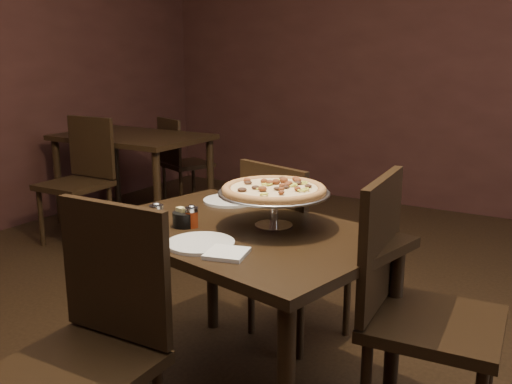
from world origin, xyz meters
The scene contains 16 objects.
room centered at (0.06, 0.03, 1.40)m, with size 6.04×7.04×2.84m.
dining_table centered at (-0.06, 0.04, 0.64)m, with size 1.32×1.02×0.74m.
background_table centered at (-2.20, 1.74, 0.66)m, with size 1.22×0.81×0.76m.
pizza_stand centered at (0.05, 0.14, 0.89)m, with size 0.46×0.46×0.19m.
parmesan_shaker centered at (-0.36, -0.11, 0.79)m, with size 0.06×0.06×0.10m.
pepper_flake_shaker centered at (-0.23, -0.04, 0.79)m, with size 0.05×0.05×0.09m.
packet_caddy centered at (-0.26, -0.05, 0.77)m, with size 0.10×0.10×0.08m.
napkin_stack centered at (0.08, -0.25, 0.75)m, with size 0.14×0.14×0.01m, color silver.
plate_left centered at (-0.32, 0.38, 0.75)m, with size 0.25×0.25×0.01m, color silver.
plate_near centered at (-0.07, -0.20, 0.75)m, with size 0.25×0.25×0.01m, color silver.
serving_spatula centered at (0.06, 0.01, 0.89)m, with size 0.16×0.16×0.02m.
chair_far centered at (-0.10, 0.57, 0.50)m, with size 0.54×0.54×0.92m.
chair_near centered at (-0.18, -0.65, 0.52)m, with size 0.46×0.46×0.96m.
chair_side centered at (0.64, 0.13, 0.55)m, with size 0.50×0.50×1.00m.
bg_chair_far centered at (-2.17, 2.33, 0.46)m, with size 0.52×0.52×0.85m.
bg_chair_near centered at (-2.21, 1.16, 0.52)m, with size 0.46×0.46×0.96m.
Camera 1 is at (1.13, -1.81, 1.43)m, focal length 40.00 mm.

